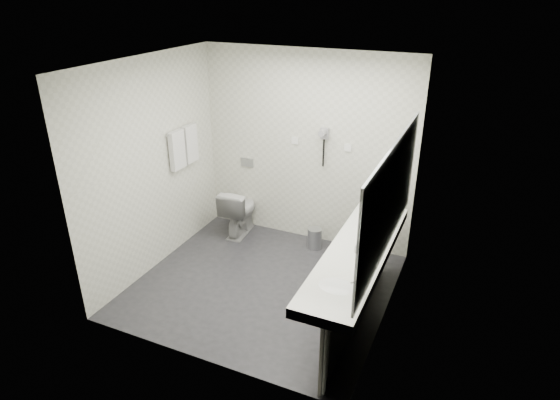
% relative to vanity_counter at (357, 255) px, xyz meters
% --- Properties ---
extents(floor, '(2.80, 2.80, 0.00)m').
position_rel_vanity_counter_xyz_m(floor, '(-1.12, 0.20, -0.80)').
color(floor, '#28282D').
rests_on(floor, ground).
extents(ceiling, '(2.80, 2.80, 0.00)m').
position_rel_vanity_counter_xyz_m(ceiling, '(-1.12, 0.20, 1.70)').
color(ceiling, white).
rests_on(ceiling, wall_back).
extents(wall_back, '(2.80, 0.00, 2.80)m').
position_rel_vanity_counter_xyz_m(wall_back, '(-1.12, 1.50, 0.45)').
color(wall_back, silver).
rests_on(wall_back, floor).
extents(wall_front, '(2.80, 0.00, 2.80)m').
position_rel_vanity_counter_xyz_m(wall_front, '(-1.12, -1.10, 0.45)').
color(wall_front, silver).
rests_on(wall_front, floor).
extents(wall_left, '(0.00, 2.60, 2.60)m').
position_rel_vanity_counter_xyz_m(wall_left, '(-2.52, 0.20, 0.45)').
color(wall_left, silver).
rests_on(wall_left, floor).
extents(wall_right, '(0.00, 2.60, 2.60)m').
position_rel_vanity_counter_xyz_m(wall_right, '(0.27, 0.20, 0.45)').
color(wall_right, silver).
rests_on(wall_right, floor).
extents(vanity_counter, '(0.55, 2.20, 0.10)m').
position_rel_vanity_counter_xyz_m(vanity_counter, '(0.00, 0.00, 0.00)').
color(vanity_counter, white).
rests_on(vanity_counter, floor).
extents(vanity_panel, '(0.03, 2.15, 0.75)m').
position_rel_vanity_counter_xyz_m(vanity_panel, '(0.02, 0.00, -0.42)').
color(vanity_panel, gray).
rests_on(vanity_panel, floor).
extents(vanity_post_near, '(0.06, 0.06, 0.75)m').
position_rel_vanity_counter_xyz_m(vanity_post_near, '(0.05, -1.04, -0.42)').
color(vanity_post_near, silver).
rests_on(vanity_post_near, floor).
extents(vanity_post_far, '(0.06, 0.06, 0.75)m').
position_rel_vanity_counter_xyz_m(vanity_post_far, '(0.05, 1.04, -0.42)').
color(vanity_post_far, silver).
rests_on(vanity_post_far, floor).
extents(mirror, '(0.02, 2.20, 1.05)m').
position_rel_vanity_counter_xyz_m(mirror, '(0.26, 0.00, 0.65)').
color(mirror, '#B2BCC6').
rests_on(mirror, wall_right).
extents(basin_near, '(0.40, 0.31, 0.05)m').
position_rel_vanity_counter_xyz_m(basin_near, '(0.00, -0.65, 0.04)').
color(basin_near, white).
rests_on(basin_near, vanity_counter).
extents(basin_far, '(0.40, 0.31, 0.05)m').
position_rel_vanity_counter_xyz_m(basin_far, '(0.00, 0.65, 0.04)').
color(basin_far, white).
rests_on(basin_far, vanity_counter).
extents(faucet_near, '(0.04, 0.04, 0.15)m').
position_rel_vanity_counter_xyz_m(faucet_near, '(0.19, -0.65, 0.12)').
color(faucet_near, silver).
rests_on(faucet_near, vanity_counter).
extents(faucet_far, '(0.04, 0.04, 0.15)m').
position_rel_vanity_counter_xyz_m(faucet_far, '(0.19, 0.65, 0.12)').
color(faucet_far, silver).
rests_on(faucet_far, vanity_counter).
extents(soap_bottle_a, '(0.05, 0.05, 0.10)m').
position_rel_vanity_counter_xyz_m(soap_bottle_a, '(0.07, 0.14, 0.10)').
color(soap_bottle_a, white).
rests_on(soap_bottle_a, vanity_counter).
extents(soap_bottle_b, '(0.09, 0.09, 0.08)m').
position_rel_vanity_counter_xyz_m(soap_bottle_b, '(0.01, 0.07, 0.09)').
color(soap_bottle_b, white).
rests_on(soap_bottle_b, vanity_counter).
extents(soap_bottle_c, '(0.05, 0.05, 0.11)m').
position_rel_vanity_counter_xyz_m(soap_bottle_c, '(-0.00, -0.05, 0.11)').
color(soap_bottle_c, white).
rests_on(soap_bottle_c, vanity_counter).
extents(glass_left, '(0.06, 0.06, 0.10)m').
position_rel_vanity_counter_xyz_m(glass_left, '(0.09, 0.28, 0.10)').
color(glass_left, silver).
rests_on(glass_left, vanity_counter).
extents(toilet, '(0.43, 0.70, 0.68)m').
position_rel_vanity_counter_xyz_m(toilet, '(-1.98, 1.21, -0.46)').
color(toilet, white).
rests_on(toilet, floor).
extents(flush_plate, '(0.18, 0.02, 0.12)m').
position_rel_vanity_counter_xyz_m(flush_plate, '(-1.98, 1.49, 0.15)').
color(flush_plate, '#B2B5BA').
rests_on(flush_plate, wall_back).
extents(pedal_bin, '(0.24, 0.24, 0.26)m').
position_rel_vanity_counter_xyz_m(pedal_bin, '(-0.88, 1.25, -0.67)').
color(pedal_bin, '#B2B5BA').
rests_on(pedal_bin, floor).
extents(bin_lid, '(0.19, 0.19, 0.02)m').
position_rel_vanity_counter_xyz_m(bin_lid, '(-0.88, 1.25, -0.53)').
color(bin_lid, '#B2B5BA').
rests_on(bin_lid, pedal_bin).
extents(towel_rail, '(0.02, 0.62, 0.02)m').
position_rel_vanity_counter_xyz_m(towel_rail, '(-2.47, 0.75, 0.75)').
color(towel_rail, silver).
rests_on(towel_rail, wall_left).
extents(towel_near, '(0.07, 0.24, 0.48)m').
position_rel_vanity_counter_xyz_m(towel_near, '(-2.46, 0.61, 0.53)').
color(towel_near, silver).
rests_on(towel_near, towel_rail).
extents(towel_far, '(0.07, 0.24, 0.48)m').
position_rel_vanity_counter_xyz_m(towel_far, '(-2.46, 0.89, 0.53)').
color(towel_far, silver).
rests_on(towel_far, towel_rail).
extents(dryer_cradle, '(0.10, 0.04, 0.14)m').
position_rel_vanity_counter_xyz_m(dryer_cradle, '(-0.88, 1.47, 0.70)').
color(dryer_cradle, gray).
rests_on(dryer_cradle, wall_back).
extents(dryer_barrel, '(0.08, 0.14, 0.08)m').
position_rel_vanity_counter_xyz_m(dryer_barrel, '(-0.88, 1.40, 0.73)').
color(dryer_barrel, gray).
rests_on(dryer_barrel, dryer_cradle).
extents(dryer_cord, '(0.02, 0.02, 0.35)m').
position_rel_vanity_counter_xyz_m(dryer_cord, '(-0.88, 1.46, 0.45)').
color(dryer_cord, black).
rests_on(dryer_cord, dryer_cradle).
extents(switch_plate_a, '(0.09, 0.02, 0.09)m').
position_rel_vanity_counter_xyz_m(switch_plate_a, '(-1.27, 1.49, 0.55)').
color(switch_plate_a, white).
rests_on(switch_plate_a, wall_back).
extents(switch_plate_b, '(0.09, 0.02, 0.09)m').
position_rel_vanity_counter_xyz_m(switch_plate_b, '(-0.57, 1.49, 0.55)').
color(switch_plate_b, white).
rests_on(switch_plate_b, wall_back).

